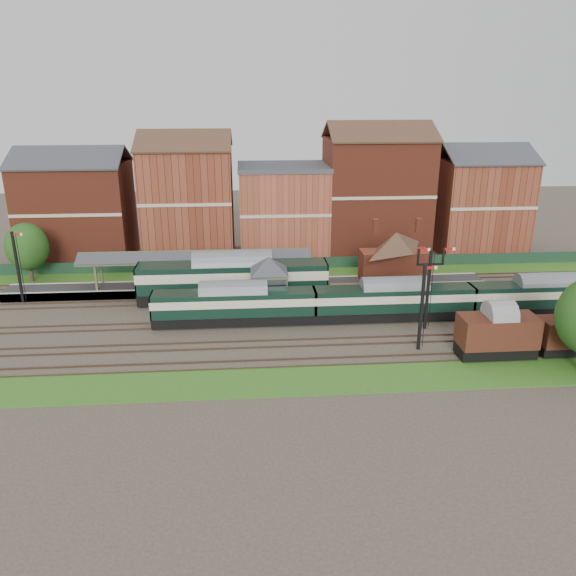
{
  "coord_description": "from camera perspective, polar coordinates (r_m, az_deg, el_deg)",
  "views": [
    {
      "loc": [
        -5.31,
        -51.96,
        22.11
      ],
      "look_at": [
        -1.12,
        2.0,
        3.0
      ],
      "focal_mm": 35.0,
      "sensor_mm": 36.0,
      "label": 1
    }
  ],
  "objects": [
    {
      "name": "canopy",
      "position": [
        64.4,
        -9.35,
        3.39
      ],
      "size": [
        26.0,
        3.89,
        4.08
      ],
      "color": "#4F5736",
      "rests_on": "platform"
    },
    {
      "name": "semaphore_siding",
      "position": [
        50.78,
        13.45,
        -1.82
      ],
      "size": [
        1.23,
        0.25,
        8.0
      ],
      "color": "black",
      "rests_on": "ground"
    },
    {
      "name": "station_building",
      "position": [
        66.61,
        10.82,
        3.28
      ],
      "size": [
        8.1,
        8.1,
        5.9
      ],
      "color": "brown",
      "rests_on": "platform"
    },
    {
      "name": "platform_railcar",
      "position": [
        61.6,
        -5.62,
        1.04
      ],
      "size": [
        20.63,
        3.25,
        4.75
      ],
      "color": "black",
      "rests_on": "ground"
    },
    {
      "name": "town_backdrop",
      "position": [
        78.6,
        -0.62,
        8.36
      ],
      "size": [
        69.0,
        10.0,
        16.0
      ],
      "color": "brown",
      "rests_on": "ground"
    },
    {
      "name": "semaphore_bracket",
      "position": [
        55.25,
        14.11,
        0.4
      ],
      "size": [
        3.6,
        0.25,
        8.18
      ],
      "color": "black",
      "rests_on": "ground"
    },
    {
      "name": "platform",
      "position": [
        65.39,
        -3.92,
        0.1
      ],
      "size": [
        55.0,
        3.4,
        1.0
      ],
      "primitive_type": "cube",
      "color": "#2D2D2D",
      "rests_on": "ground"
    },
    {
      "name": "ground",
      "position": [
        56.72,
        1.29,
        -3.5
      ],
      "size": [
        160.0,
        160.0,
        0.0
      ],
      "primitive_type": "plane",
      "color": "#473D33",
      "rests_on": "ground"
    },
    {
      "name": "brick_hut",
      "position": [
        59.93,
        5.75,
        -1.08
      ],
      "size": [
        3.2,
        2.64,
        2.94
      ],
      "color": "maroon",
      "rests_on": "ground"
    },
    {
      "name": "grass_front",
      "position": [
        45.96,
        2.78,
        -9.29
      ],
      "size": [
        90.0,
        5.0,
        0.06
      ],
      "primitive_type": "cube",
      "color": "#2D6619",
      "rests_on": "ground"
    },
    {
      "name": "signal_box",
      "position": [
        58.41,
        -1.93,
        0.54
      ],
      "size": [
        5.4,
        5.4,
        6.0
      ],
      "color": "#697B58",
      "rests_on": "ground"
    },
    {
      "name": "fence",
      "position": [
        73.34,
        -0.09,
        2.52
      ],
      "size": [
        90.0,
        0.12,
        1.5
      ],
      "primitive_type": "cube",
      "color": "#193823",
      "rests_on": "ground"
    },
    {
      "name": "tree_back",
      "position": [
        74.27,
        -24.99,
        3.82
      ],
      "size": [
        5.0,
        5.0,
        7.3
      ],
      "color": "#382619",
      "rests_on": "ground"
    },
    {
      "name": "goods_van_b",
      "position": [
        55.27,
        26.93,
        -4.11
      ],
      "size": [
        5.82,
        2.52,
        3.53
      ],
      "color": "black",
      "rests_on": "ground"
    },
    {
      "name": "grass_back",
      "position": [
        71.66,
        0.03,
        1.5
      ],
      "size": [
        90.0,
        4.5,
        0.06
      ],
      "primitive_type": "cube",
      "color": "#2D6619",
      "rests_on": "ground"
    },
    {
      "name": "dmu_train",
      "position": [
        57.56,
        10.67,
        -1.16
      ],
      "size": [
        48.21,
        2.54,
        3.7
      ],
      "color": "black",
      "rests_on": "ground"
    },
    {
      "name": "goods_van_a",
      "position": [
        51.99,
        20.48,
        -4.29
      ],
      "size": [
        6.63,
        2.87,
        4.02
      ],
      "color": "black",
      "rests_on": "ground"
    },
    {
      "name": "semaphore_platform_end",
      "position": [
        67.28,
        -25.77,
        1.99
      ],
      "size": [
        1.23,
        0.25,
        8.0
      ],
      "color": "black",
      "rests_on": "ground"
    }
  ]
}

